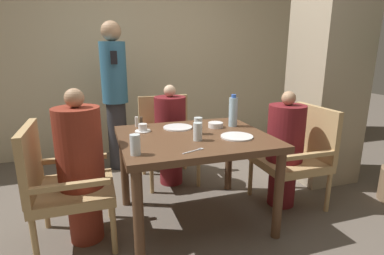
% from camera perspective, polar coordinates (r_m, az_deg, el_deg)
% --- Properties ---
extents(ground_plane, '(16.00, 16.00, 0.00)m').
position_cam_1_polar(ground_plane, '(2.65, 0.35, -16.97)').
color(ground_plane, '#60564C').
extents(wall_back, '(8.00, 0.06, 2.80)m').
position_cam_1_polar(wall_back, '(4.20, -8.60, 14.62)').
color(wall_back, beige).
rests_on(wall_back, ground_plane).
extents(pillar_stone, '(0.60, 0.60, 2.70)m').
position_cam_1_polar(pillar_stone, '(3.46, 24.71, 12.71)').
color(pillar_stone, tan).
rests_on(pillar_stone, ground_plane).
extents(dining_table, '(1.15, 0.98, 0.74)m').
position_cam_1_polar(dining_table, '(2.37, 0.37, -3.69)').
color(dining_table, brown).
rests_on(dining_table, ground_plane).
extents(chair_left_side, '(0.55, 0.55, 0.90)m').
position_cam_1_polar(chair_left_side, '(2.34, -23.78, -9.46)').
color(chair_left_side, tan).
rests_on(chair_left_side, ground_plane).
extents(diner_in_left_chair, '(0.32, 0.32, 1.14)m').
position_cam_1_polar(diner_in_left_chair, '(2.29, -20.39, -6.89)').
color(diner_in_left_chair, maroon).
rests_on(diner_in_left_chair, ground_plane).
extents(chair_far_side, '(0.55, 0.55, 0.90)m').
position_cam_1_polar(chair_far_side, '(3.26, -4.72, -1.57)').
color(chair_far_side, tan).
rests_on(chair_far_side, ground_plane).
extents(diner_in_far_chair, '(0.32, 0.32, 1.05)m').
position_cam_1_polar(diner_in_far_chair, '(3.11, -4.12, -1.27)').
color(diner_in_far_chair, maroon).
rests_on(diner_in_far_chair, ground_plane).
extents(chair_right_side, '(0.55, 0.55, 0.90)m').
position_cam_1_polar(chair_right_side, '(2.88, 19.52, -4.55)').
color(chair_right_side, tan).
rests_on(chair_right_side, ground_plane).
extents(diner_in_right_chair, '(0.32, 0.32, 1.05)m').
position_cam_1_polar(diner_in_right_chair, '(2.78, 17.22, -3.83)').
color(diner_in_right_chair, maroon).
rests_on(diner_in_right_chair, ground_plane).
extents(standing_host, '(0.29, 0.32, 1.69)m').
position_cam_1_polar(standing_host, '(3.56, -14.46, 6.47)').
color(standing_host, '#2D2D33').
rests_on(standing_host, ground_plane).
extents(plate_main_left, '(0.25, 0.25, 0.01)m').
position_cam_1_polar(plate_main_left, '(2.56, -2.73, 0.02)').
color(plate_main_left, white).
rests_on(plate_main_left, dining_table).
extents(plate_main_right, '(0.25, 0.25, 0.01)m').
position_cam_1_polar(plate_main_right, '(2.31, 8.54, -1.71)').
color(plate_main_right, white).
rests_on(plate_main_right, dining_table).
extents(teacup_with_saucer, '(0.13, 0.13, 0.06)m').
position_cam_1_polar(teacup_with_saucer, '(2.48, -9.36, -0.17)').
color(teacup_with_saucer, white).
rests_on(teacup_with_saucer, dining_table).
extents(bowl_small, '(0.13, 0.13, 0.04)m').
position_cam_1_polar(bowl_small, '(2.59, 4.51, 0.49)').
color(bowl_small, white).
rests_on(bowl_small, dining_table).
extents(water_bottle, '(0.08, 0.08, 0.28)m').
position_cam_1_polar(water_bottle, '(2.62, 7.85, 3.03)').
color(water_bottle, '#A3C6DB').
rests_on(water_bottle, dining_table).
extents(glass_tall_near, '(0.07, 0.07, 0.13)m').
position_cam_1_polar(glass_tall_near, '(1.93, -10.76, -3.24)').
color(glass_tall_near, silver).
rests_on(glass_tall_near, dining_table).
extents(glass_tall_mid, '(0.07, 0.07, 0.13)m').
position_cam_1_polar(glass_tall_mid, '(2.36, 1.18, 0.32)').
color(glass_tall_mid, silver).
rests_on(glass_tall_mid, dining_table).
extents(glass_tall_far, '(0.07, 0.07, 0.13)m').
position_cam_1_polar(glass_tall_far, '(2.20, 1.09, -0.79)').
color(glass_tall_far, silver).
rests_on(glass_tall_far, dining_table).
extents(salt_shaker, '(0.03, 0.03, 0.09)m').
position_cam_1_polar(salt_shaker, '(2.64, -10.51, 1.09)').
color(salt_shaker, white).
rests_on(salt_shaker, dining_table).
extents(pepper_shaker, '(0.03, 0.03, 0.08)m').
position_cam_1_polar(pepper_shaker, '(2.65, -9.67, 1.11)').
color(pepper_shaker, '#4C3D2D').
rests_on(pepper_shaker, dining_table).
extents(fork_beside_plate, '(0.17, 0.08, 0.00)m').
position_cam_1_polar(fork_beside_plate, '(1.99, 0.63, -4.38)').
color(fork_beside_plate, silver).
rests_on(fork_beside_plate, dining_table).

